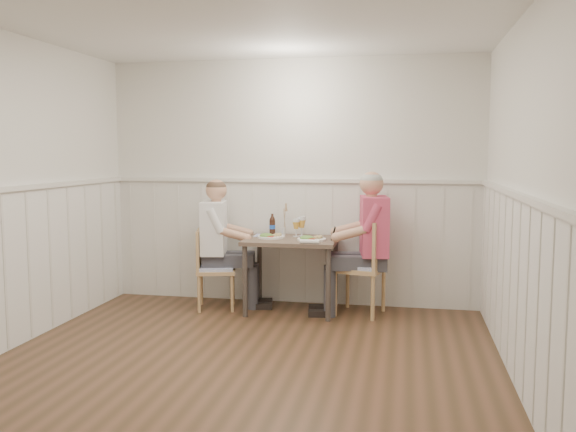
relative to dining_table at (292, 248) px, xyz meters
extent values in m
plane|color=#46311D|center=(-0.08, -1.84, -0.65)|extent=(4.50, 4.50, 0.00)
cube|color=white|center=(-0.08, 0.41, 0.65)|extent=(4.00, 0.04, 2.60)
cube|color=white|center=(-0.08, -4.09, 0.65)|extent=(4.00, 0.04, 2.60)
cube|color=white|center=(1.92, -1.84, 0.65)|extent=(0.04, 4.50, 2.60)
cube|color=white|center=(-0.08, -1.84, 1.94)|extent=(4.00, 4.50, 0.02)
cube|color=silver|center=(-0.08, 0.39, 0.00)|extent=(3.98, 0.03, 1.30)
cube|color=silver|center=(1.91, -1.84, 0.00)|extent=(0.03, 4.48, 1.30)
cube|color=silver|center=(-0.08, 0.38, 0.67)|extent=(3.98, 0.06, 0.04)
cube|color=silver|center=(1.89, -1.84, 0.67)|extent=(0.06, 4.48, 0.04)
cube|color=brown|center=(0.00, 0.00, 0.08)|extent=(0.92, 0.70, 0.04)
cylinder|color=#3F3833|center=(-0.41, -0.30, -0.29)|extent=(0.05, 0.05, 0.71)
cylinder|color=#3F3833|center=(-0.41, 0.30, -0.29)|extent=(0.05, 0.05, 0.71)
cylinder|color=#3F3833|center=(0.41, -0.30, -0.29)|extent=(0.05, 0.05, 0.71)
cylinder|color=#3F3833|center=(0.41, 0.30, -0.29)|extent=(0.05, 0.05, 0.71)
cube|color=tan|center=(0.69, 0.03, -0.19)|extent=(0.54, 0.54, 0.04)
cube|color=#6677C5|center=(0.69, 0.03, -0.15)|extent=(0.49, 0.49, 0.03)
cube|color=tan|center=(0.89, -0.01, 0.07)|extent=(0.13, 0.44, 0.47)
cylinder|color=tan|center=(0.83, -0.20, -0.43)|extent=(0.04, 0.04, 0.44)
cylinder|color=tan|center=(0.46, -0.11, -0.43)|extent=(0.04, 0.04, 0.44)
cylinder|color=tan|center=(0.92, 0.18, -0.43)|extent=(0.04, 0.04, 0.44)
cylinder|color=tan|center=(0.54, 0.26, -0.43)|extent=(0.04, 0.04, 0.44)
cube|color=tan|center=(-0.79, -0.04, -0.25)|extent=(0.48, 0.48, 0.04)
cube|color=#6677C5|center=(-0.79, -0.04, -0.22)|extent=(0.43, 0.43, 0.03)
cube|color=tan|center=(-0.96, -0.08, -0.03)|extent=(0.13, 0.38, 0.41)
cylinder|color=tan|center=(-0.99, 0.08, -0.46)|extent=(0.03, 0.03, 0.38)
cylinder|color=tan|center=(-0.67, 0.17, -0.46)|extent=(0.03, 0.03, 0.38)
cylinder|color=tan|center=(-0.91, -0.24, -0.46)|extent=(0.03, 0.03, 0.38)
cylinder|color=tan|center=(-0.59, -0.16, -0.46)|extent=(0.03, 0.03, 0.38)
cube|color=#3F3F47|center=(0.80, 0.03, -0.41)|extent=(0.52, 0.49, 0.48)
cube|color=#3F3F47|center=(0.59, 0.00, -0.11)|extent=(0.49, 0.44, 0.14)
cube|color=#D2476B|center=(0.80, 0.03, 0.25)|extent=(0.32, 0.50, 0.58)
sphere|color=tan|center=(0.80, 0.03, 0.66)|extent=(0.23, 0.23, 0.23)
sphere|color=#A5A5A0|center=(0.80, 0.03, 0.70)|extent=(0.22, 0.22, 0.22)
cube|color=black|center=(0.42, -0.03, 0.25)|extent=(0.03, 0.08, 0.14)
cube|color=#3F3F47|center=(-0.81, 0.03, -0.43)|extent=(0.51, 0.47, 0.45)
cube|color=#3F3F47|center=(-0.62, 0.07, -0.14)|extent=(0.48, 0.43, 0.13)
cube|color=white|center=(-0.81, 0.03, 0.19)|extent=(0.32, 0.47, 0.55)
sphere|color=tan|center=(-0.81, 0.03, 0.58)|extent=(0.22, 0.22, 0.22)
sphere|color=#4C3828|center=(-0.81, 0.03, 0.61)|extent=(0.21, 0.21, 0.21)
cylinder|color=white|center=(0.22, -0.08, 0.11)|extent=(0.29, 0.29, 0.02)
ellipsoid|color=#3F722D|center=(0.17, -0.11, 0.15)|extent=(0.14, 0.12, 0.05)
sphere|color=tan|center=(0.28, -0.07, 0.14)|extent=(0.04, 0.04, 0.04)
cube|color=#8B5A54|center=(0.24, -0.02, 0.13)|extent=(0.08, 0.05, 0.01)
cylinder|color=white|center=(0.30, -0.02, 0.14)|extent=(0.06, 0.06, 0.03)
cylinder|color=white|center=(-0.22, 0.01, 0.11)|extent=(0.28, 0.28, 0.02)
ellipsoid|color=#3F722D|center=(-0.26, -0.02, 0.15)|extent=(0.14, 0.12, 0.05)
sphere|color=tan|center=(-0.15, 0.02, 0.14)|extent=(0.04, 0.04, 0.04)
cylinder|color=silver|center=(0.07, 0.18, 0.11)|extent=(0.07, 0.07, 0.01)
cylinder|color=silver|center=(0.07, 0.18, 0.15)|extent=(0.01, 0.01, 0.09)
cone|color=gold|center=(0.07, 0.18, 0.23)|extent=(0.08, 0.08, 0.08)
cylinder|color=silver|center=(0.07, 0.18, 0.29)|extent=(0.08, 0.08, 0.03)
cylinder|color=silver|center=(0.02, 0.14, 0.10)|extent=(0.07, 0.07, 0.01)
cylinder|color=silver|center=(0.02, 0.14, 0.15)|extent=(0.01, 0.01, 0.08)
cone|color=gold|center=(0.02, 0.14, 0.22)|extent=(0.07, 0.07, 0.07)
cylinder|color=silver|center=(0.02, 0.14, 0.27)|extent=(0.07, 0.07, 0.03)
cylinder|color=black|center=(-0.25, 0.23, 0.18)|extent=(0.06, 0.06, 0.16)
cone|color=black|center=(-0.25, 0.23, 0.28)|extent=(0.06, 0.06, 0.04)
cylinder|color=black|center=(-0.25, 0.23, 0.31)|extent=(0.02, 0.02, 0.03)
cylinder|color=#1D4BB2|center=(-0.25, 0.23, 0.19)|extent=(0.06, 0.06, 0.04)
cylinder|color=white|center=(0.23, -0.31, 0.12)|extent=(0.19, 0.04, 0.04)
cylinder|color=silver|center=(-0.14, 0.25, 0.14)|extent=(0.04, 0.04, 0.07)
cylinder|color=tan|center=(-0.14, 0.25, 0.27)|extent=(0.02, 0.02, 0.24)
cone|color=tan|center=(-0.14, 0.25, 0.41)|extent=(0.03, 0.03, 0.08)
cube|color=#6677C5|center=(-0.28, 0.16, 0.10)|extent=(0.30, 0.25, 0.01)
camera|label=1|loc=(1.14, -5.99, 0.97)|focal=38.00mm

